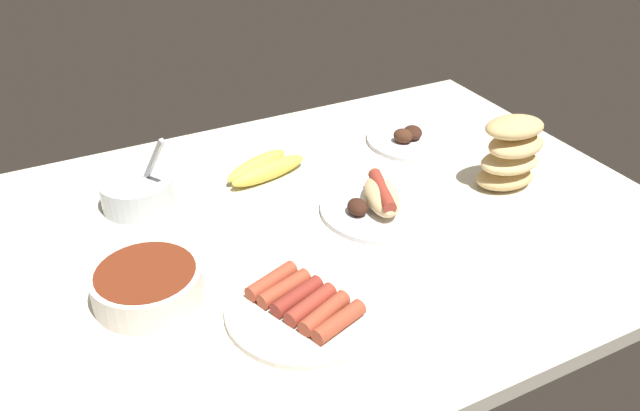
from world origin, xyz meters
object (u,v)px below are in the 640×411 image
(plate_hotdog_assembled, at_px, (380,203))
(plate_sausages, at_px, (304,306))
(bowl_chili, at_px, (147,283))
(bread_stack, at_px, (511,153))
(plate_grilled_meat, at_px, (414,138))
(bowl_coleslaw, at_px, (137,192))
(banana_bunch, at_px, (263,168))

(plate_hotdog_assembled, relative_size, plate_sausages, 0.95)
(plate_hotdog_assembled, bearing_deg, bowl_chili, -173.84)
(plate_hotdog_assembled, bearing_deg, bread_stack, -7.19)
(bowl_chili, relative_size, plate_sausages, 0.71)
(plate_sausages, height_order, plate_grilled_meat, plate_grilled_meat)
(plate_sausages, bearing_deg, bowl_chili, 145.42)
(plate_hotdog_assembled, xyz_separation_m, plate_sausages, (-0.24, -0.18, -0.01))
(plate_hotdog_assembled, bearing_deg, bowl_coleslaw, 150.53)
(plate_hotdog_assembled, height_order, bowl_coleslaw, bowl_coleslaw)
(plate_hotdog_assembled, distance_m, banana_bunch, 0.26)
(plate_hotdog_assembled, relative_size, bowl_coleslaw, 1.45)
(plate_hotdog_assembled, relative_size, bread_stack, 1.56)
(plate_hotdog_assembled, distance_m, bread_stack, 0.27)
(bowl_coleslaw, bearing_deg, plate_sausages, -70.08)
(bread_stack, bearing_deg, bowl_coleslaw, 158.87)
(plate_grilled_meat, bearing_deg, bowl_chili, -158.76)
(plate_sausages, bearing_deg, plate_hotdog_assembled, 36.92)
(bowl_coleslaw, height_order, plate_grilled_meat, bowl_coleslaw)
(plate_hotdog_assembled, distance_m, bowl_coleslaw, 0.45)
(plate_sausages, xyz_separation_m, bread_stack, (0.51, 0.15, 0.06))
(bowl_chili, bearing_deg, plate_sausages, -34.58)
(bowl_coleslaw, height_order, plate_sausages, bowl_coleslaw)
(plate_hotdog_assembled, height_order, plate_sausages, plate_hotdog_assembled)
(banana_bunch, distance_m, plate_grilled_meat, 0.35)
(banana_bunch, height_order, bread_stack, bread_stack)
(bowl_coleslaw, relative_size, plate_grilled_meat, 0.73)
(plate_sausages, bearing_deg, banana_bunch, 75.54)
(plate_hotdog_assembled, height_order, bread_stack, bread_stack)
(bread_stack, relative_size, plate_grilled_meat, 0.68)
(bowl_coleslaw, relative_size, plate_sausages, 0.66)
(bowl_coleslaw, height_order, banana_bunch, bowl_coleslaw)
(bowl_coleslaw, relative_size, bread_stack, 1.07)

